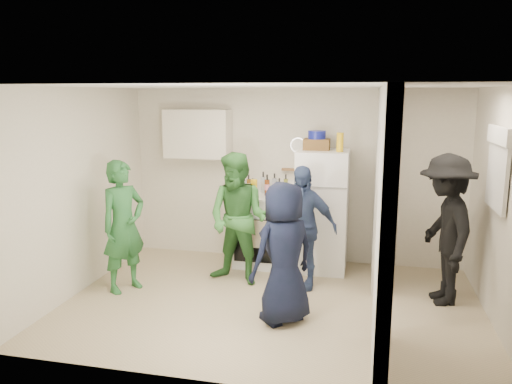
{
  "coord_description": "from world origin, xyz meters",
  "views": [
    {
      "loc": [
        1.03,
        -5.39,
        2.42
      ],
      "look_at": [
        -0.28,
        0.4,
        1.25
      ],
      "focal_mm": 35.0,
      "sensor_mm": 36.0,
      "label": 1
    }
  ],
  "objects_px": {
    "person_denim": "(301,227)",
    "stove": "(266,230)",
    "blue_bowl": "(317,135)",
    "person_navy": "(284,253)",
    "wicker_basket": "(317,144)",
    "yellow_cup_stack_top": "(340,142)",
    "fridge": "(322,211)",
    "person_nook": "(445,230)",
    "person_green_center": "(238,219)",
    "person_green_left": "(124,226)"
  },
  "relations": [
    {
      "from": "person_nook",
      "to": "wicker_basket",
      "type": "bearing_deg",
      "value": -127.07
    },
    {
      "from": "person_green_center",
      "to": "wicker_basket",
      "type": "bearing_deg",
      "value": 55.4
    },
    {
      "from": "person_green_center",
      "to": "person_denim",
      "type": "height_order",
      "value": "person_green_center"
    },
    {
      "from": "yellow_cup_stack_top",
      "to": "person_green_center",
      "type": "distance_m",
      "value": 1.67
    },
    {
      "from": "fridge",
      "to": "blue_bowl",
      "type": "height_order",
      "value": "blue_bowl"
    },
    {
      "from": "person_navy",
      "to": "person_denim",
      "type": "bearing_deg",
      "value": -136.96
    },
    {
      "from": "wicker_basket",
      "to": "person_green_center",
      "type": "xyz_separation_m",
      "value": [
        -0.9,
        -0.8,
        -0.9
      ]
    },
    {
      "from": "yellow_cup_stack_top",
      "to": "person_green_left",
      "type": "distance_m",
      "value": 2.97
    },
    {
      "from": "wicker_basket",
      "to": "person_nook",
      "type": "distance_m",
      "value": 2.01
    },
    {
      "from": "stove",
      "to": "person_green_center",
      "type": "distance_m",
      "value": 0.87
    },
    {
      "from": "blue_bowl",
      "to": "person_nook",
      "type": "distance_m",
      "value": 2.07
    },
    {
      "from": "person_green_center",
      "to": "person_nook",
      "type": "height_order",
      "value": "person_nook"
    },
    {
      "from": "yellow_cup_stack_top",
      "to": "person_green_center",
      "type": "bearing_deg",
      "value": -152.08
    },
    {
      "from": "person_denim",
      "to": "stove",
      "type": "bearing_deg",
      "value": 132.96
    },
    {
      "from": "fridge",
      "to": "person_green_center",
      "type": "height_order",
      "value": "person_green_center"
    },
    {
      "from": "wicker_basket",
      "to": "person_nook",
      "type": "relative_size",
      "value": 0.2
    },
    {
      "from": "stove",
      "to": "fridge",
      "type": "distance_m",
      "value": 0.86
    },
    {
      "from": "stove",
      "to": "fridge",
      "type": "bearing_deg",
      "value": -2.15
    },
    {
      "from": "fridge",
      "to": "yellow_cup_stack_top",
      "type": "relative_size",
      "value": 6.69
    },
    {
      "from": "person_denim",
      "to": "wicker_basket",
      "type": "bearing_deg",
      "value": 86.01
    },
    {
      "from": "wicker_basket",
      "to": "person_denim",
      "type": "xyz_separation_m",
      "value": [
        -0.1,
        -0.75,
        -0.97
      ]
    },
    {
      "from": "person_green_center",
      "to": "person_navy",
      "type": "relative_size",
      "value": 1.11
    },
    {
      "from": "person_navy",
      "to": "wicker_basket",
      "type": "bearing_deg",
      "value": -139.34
    },
    {
      "from": "blue_bowl",
      "to": "person_nook",
      "type": "relative_size",
      "value": 0.14
    },
    {
      "from": "yellow_cup_stack_top",
      "to": "person_navy",
      "type": "bearing_deg",
      "value": -105.59
    },
    {
      "from": "yellow_cup_stack_top",
      "to": "person_navy",
      "type": "height_order",
      "value": "yellow_cup_stack_top"
    },
    {
      "from": "wicker_basket",
      "to": "person_green_center",
      "type": "distance_m",
      "value": 1.5
    },
    {
      "from": "blue_bowl",
      "to": "yellow_cup_stack_top",
      "type": "bearing_deg",
      "value": -25.11
    },
    {
      "from": "yellow_cup_stack_top",
      "to": "person_denim",
      "type": "relative_size",
      "value": 0.16
    },
    {
      "from": "stove",
      "to": "fridge",
      "type": "relative_size",
      "value": 0.61
    },
    {
      "from": "stove",
      "to": "blue_bowl",
      "type": "height_order",
      "value": "blue_bowl"
    },
    {
      "from": "person_denim",
      "to": "person_nook",
      "type": "height_order",
      "value": "person_nook"
    },
    {
      "from": "fridge",
      "to": "person_denim",
      "type": "xyz_separation_m",
      "value": [
        -0.2,
        -0.7,
        -0.06
      ]
    },
    {
      "from": "fridge",
      "to": "person_denim",
      "type": "distance_m",
      "value": 0.73
    },
    {
      "from": "person_navy",
      "to": "person_nook",
      "type": "bearing_deg",
      "value": 163.21
    },
    {
      "from": "blue_bowl",
      "to": "person_navy",
      "type": "xyz_separation_m",
      "value": [
        -0.14,
        -1.79,
        -1.11
      ]
    },
    {
      "from": "fridge",
      "to": "person_nook",
      "type": "bearing_deg",
      "value": -28.72
    },
    {
      "from": "person_green_left",
      "to": "person_navy",
      "type": "xyz_separation_m",
      "value": [
        2.08,
        -0.45,
        -0.05
      ]
    },
    {
      "from": "wicker_basket",
      "to": "person_nook",
      "type": "bearing_deg",
      "value": -28.59
    },
    {
      "from": "person_nook",
      "to": "person_green_center",
      "type": "bearing_deg",
      "value": -100.12
    },
    {
      "from": "fridge",
      "to": "person_green_center",
      "type": "relative_size",
      "value": 0.98
    },
    {
      "from": "blue_bowl",
      "to": "person_green_center",
      "type": "height_order",
      "value": "blue_bowl"
    },
    {
      "from": "person_nook",
      "to": "fridge",
      "type": "bearing_deg",
      "value": -127.2
    },
    {
      "from": "stove",
      "to": "person_green_center",
      "type": "height_order",
      "value": "person_green_center"
    },
    {
      "from": "yellow_cup_stack_top",
      "to": "person_nook",
      "type": "relative_size",
      "value": 0.14
    },
    {
      "from": "fridge",
      "to": "person_navy",
      "type": "relative_size",
      "value": 1.09
    },
    {
      "from": "fridge",
      "to": "person_green_left",
      "type": "distance_m",
      "value": 2.65
    },
    {
      "from": "blue_bowl",
      "to": "yellow_cup_stack_top",
      "type": "height_order",
      "value": "blue_bowl"
    },
    {
      "from": "person_denim",
      "to": "person_nook",
      "type": "relative_size",
      "value": 0.89
    },
    {
      "from": "wicker_basket",
      "to": "person_navy",
      "type": "distance_m",
      "value": 2.05
    }
  ]
}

